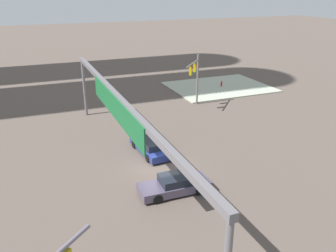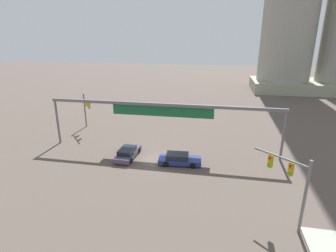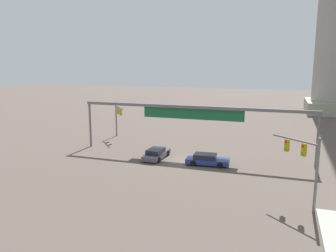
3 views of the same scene
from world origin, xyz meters
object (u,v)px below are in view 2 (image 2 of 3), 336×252
object	(u,v)px
sedan_car_approaching	(179,159)
sedan_car_waiting_far	(128,153)
traffic_signal_near_corner	(86,106)
traffic_signal_opposite_side	(292,179)

from	to	relation	value
sedan_car_approaching	sedan_car_waiting_far	bearing A→B (deg)	170.58
traffic_signal_near_corner	sedan_car_approaching	size ratio (longest dim) A/B	1.10
sedan_car_approaching	sedan_car_waiting_far	world-z (taller)	same
sedan_car_approaching	sedan_car_waiting_far	xyz separation A→B (m)	(-6.13, 0.53, -0.00)
traffic_signal_opposite_side	sedan_car_approaching	xyz separation A→B (m)	(-9.29, 8.47, -3.25)
traffic_signal_near_corner	sedan_car_approaching	world-z (taller)	traffic_signal_near_corner
sedan_car_approaching	sedan_car_waiting_far	distance (m)	6.15
traffic_signal_near_corner	traffic_signal_opposite_side	world-z (taller)	traffic_signal_opposite_side
traffic_signal_opposite_side	sedan_car_waiting_far	size ratio (longest dim) A/B	1.21
traffic_signal_near_corner	sedan_car_waiting_far	size ratio (longest dim) A/B	1.12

